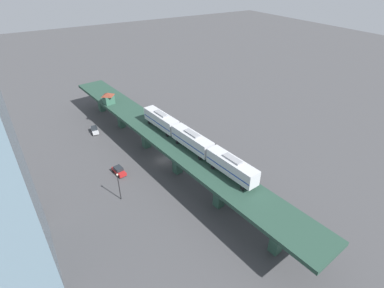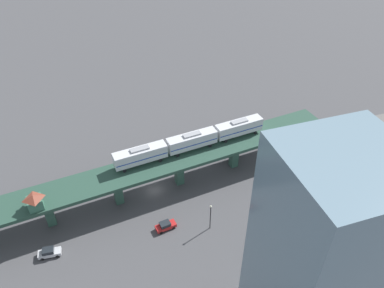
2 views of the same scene
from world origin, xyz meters
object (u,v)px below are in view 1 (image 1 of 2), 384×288
(street_car_red, at_px, (119,171))
(subway_train, at_px, (192,140))
(delivery_truck, at_px, (241,191))
(signal_hut, at_px, (108,98))
(street_lamp, at_px, (119,184))
(street_car_silver, at_px, (94,130))

(street_car_red, bearing_deg, subway_train, 143.81)
(subway_train, relative_size, delivery_truck, 5.00)
(street_car_red, bearing_deg, signal_hut, -104.92)
(signal_hut, height_order, street_lamp, signal_hut)
(subway_train, xyz_separation_m, street_car_silver, (13.89, -34.27, -9.68))
(delivery_truck, distance_m, street_lamp, 26.40)
(street_car_red, relative_size, street_lamp, 0.67)
(delivery_truck, bearing_deg, street_lamp, -29.97)
(signal_hut, relative_size, delivery_truck, 0.48)
(subway_train, relative_size, signal_hut, 10.40)
(delivery_truck, xyz_separation_m, street_lamp, (22.78, -13.14, 2.35))
(subway_train, relative_size, street_car_silver, 8.22)
(street_car_silver, bearing_deg, street_lamp, 84.09)
(street_car_red, bearing_deg, street_lamp, 72.99)
(street_car_silver, relative_size, delivery_truck, 0.61)
(street_car_silver, bearing_deg, signal_hut, -174.36)
(subway_train, bearing_deg, street_car_red, -36.19)
(subway_train, bearing_deg, signal_hut, -76.97)
(signal_hut, distance_m, street_car_silver, 10.69)
(street_car_silver, height_order, street_car_red, same)
(subway_train, relative_size, street_lamp, 5.37)
(street_lamp, bearing_deg, delivery_truck, 150.03)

